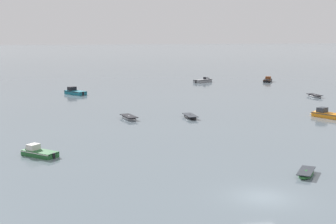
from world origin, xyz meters
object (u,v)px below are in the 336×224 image
motorboat_moored_1 (268,80)px  rowboat_moored_4 (306,173)px  rowboat_moored_7 (129,118)px  rowboat_moored_0 (315,96)px  rowboat_moored_8 (190,117)px  motorboat_moored_4 (205,81)px  motorboat_moored_0 (35,153)px  motorboat_moored_2 (324,115)px  motorboat_moored_5 (73,92)px

motorboat_moored_1 → rowboat_moored_4: (-25.23, -72.88, -0.12)m
rowboat_moored_7 → rowboat_moored_0: bearing=-80.4°
rowboat_moored_0 → rowboat_moored_8: (-26.99, -17.29, 0.00)m
motorboat_moored_4 → motorboat_moored_1: bearing=-39.1°
rowboat_moored_4 → motorboat_moored_4: 75.13m
rowboat_moored_0 → motorboat_moored_4: bearing=18.7°
motorboat_moored_0 → rowboat_moored_4: bearing=-163.6°
rowboat_moored_7 → rowboat_moored_8: rowboat_moored_7 is taller
rowboat_moored_8 → motorboat_moored_4: bearing=-21.4°
rowboat_moored_4 → rowboat_moored_7: (-12.02, 28.82, 0.03)m
rowboat_moored_4 → rowboat_moored_0: bearing=7.0°
motorboat_moored_2 → rowboat_moored_0: bearing=-52.9°
motorboat_moored_1 → rowboat_moored_8: motorboat_moored_1 is taller
motorboat_moored_1 → rowboat_moored_4: bearing=-170.5°
rowboat_moored_8 → motorboat_moored_5: bearing=24.4°
motorboat_moored_1 → rowboat_moored_0: bearing=-155.3°
rowboat_moored_0 → rowboat_moored_8: size_ratio=1.00×
motorboat_moored_1 → motorboat_moored_2: size_ratio=0.91×
motorboat_moored_2 → motorboat_moored_4: size_ratio=0.98×
motorboat_moored_0 → rowboat_moored_4: (22.86, -10.69, -0.10)m
motorboat_moored_4 → motorboat_moored_5: motorboat_moored_5 is taller
motorboat_moored_2 → motorboat_moored_5: (-34.81, 31.65, 0.01)m
rowboat_moored_0 → motorboat_moored_1: motorboat_moored_1 is taller
rowboat_moored_4 → motorboat_moored_5: (-19.91, 57.38, 0.16)m
motorboat_moored_2 → rowboat_moored_8: size_ratio=1.33×
motorboat_moored_2 → motorboat_moored_4: 48.92m
rowboat_moored_7 → rowboat_moored_8: 8.41m
rowboat_moored_0 → motorboat_moored_4: motorboat_moored_4 is taller
motorboat_moored_0 → rowboat_moored_8: size_ratio=1.04×
rowboat_moored_7 → motorboat_moored_2: bearing=-112.1°
motorboat_moored_1 → motorboat_moored_2: 48.27m
motorboat_moored_2 → motorboat_moored_5: size_ratio=0.99×
rowboat_moored_0 → motorboat_moored_2: (-8.46, -19.70, 0.13)m
rowboat_moored_0 → rowboat_moored_8: 32.06m
motorboat_moored_0 → rowboat_moored_8: 25.96m
rowboat_moored_0 → rowboat_moored_7: 39.08m
motorboat_moored_0 → motorboat_moored_5: 46.78m
motorboat_moored_1 → motorboat_moored_4: (-14.96, 1.55, -0.02)m
motorboat_moored_2 → rowboat_moored_7: bearing=53.8°
motorboat_moored_2 → motorboat_moored_0: bearing=82.1°
rowboat_moored_4 → motorboat_moored_4: motorboat_moored_4 is taller
motorboat_moored_0 → motorboat_moored_1: size_ratio=0.86×
motorboat_moored_4 → rowboat_moored_7: bearing=-149.2°
rowboat_moored_4 → rowboat_moored_8: bearing=41.6°
motorboat_moored_2 → motorboat_moored_5: 47.05m
rowboat_moored_7 → rowboat_moored_4: bearing=-172.9°
motorboat_moored_1 → rowboat_moored_7: 57.69m
rowboat_moored_0 → rowboat_moored_7: (-35.38, -16.60, 0.01)m
rowboat_moored_4 → rowboat_moored_7: size_ratio=0.81×
motorboat_moored_5 → rowboat_moored_7: 29.63m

